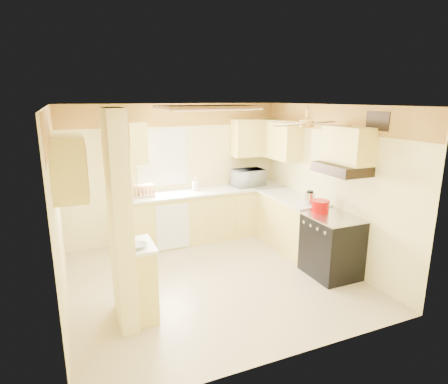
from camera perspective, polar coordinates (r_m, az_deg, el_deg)
name	(u,v)px	position (r m, az deg, el deg)	size (l,w,h in m)	color
floor	(214,279)	(5.67, -1.56, -13.09)	(4.00, 4.00, 0.00)	tan
ceiling	(213,105)	(5.04, -1.75, 13.06)	(4.00, 4.00, 0.00)	white
wall_back	(175,173)	(6.98, -7.41, 2.92)	(4.00, 4.00, 0.00)	#F4E595
wall_front	(287,245)	(3.61, 9.64, -7.96)	(4.00, 4.00, 0.00)	#F4E595
wall_left	(57,214)	(4.88, -24.06, -3.11)	(3.80, 3.80, 0.00)	#F4E595
wall_right	(329,184)	(6.22, 15.76, 1.11)	(3.80, 3.80, 0.00)	#F4E595
wallpaper_border	(174,115)	(6.83, -7.65, 11.55)	(4.00, 0.02, 0.40)	#FEC14B
partition_column	(120,221)	(4.38, -15.58, -4.27)	(0.20, 0.70, 2.50)	#F4E595
partition_ledge	(143,282)	(4.72, -12.21, -13.23)	(0.25, 0.55, 0.90)	#F7E769
ledge_top	(141,245)	(4.53, -12.52, -7.94)	(0.28, 0.58, 0.04)	silver
lower_cabinets_back	(207,215)	(7.05, -2.61, -3.58)	(3.00, 0.60, 0.90)	#F7E769
lower_cabinets_right	(291,223)	(6.72, 10.11, -4.68)	(0.60, 1.40, 0.90)	#F7E769
countertop_back	(207,191)	(6.91, -2.63, 0.11)	(3.04, 0.64, 0.04)	silver
countertop_right	(291,197)	(6.58, 10.21, -0.82)	(0.64, 1.44, 0.04)	silver
dishwasher_panel	(173,227)	(6.56, -7.81, -5.26)	(0.58, 0.02, 0.80)	white
window	(162,158)	(6.85, -9.48, 5.18)	(0.92, 0.02, 1.02)	white
upper_cab_back_left	(128,144)	(6.54, -14.38, 7.17)	(0.60, 0.35, 0.70)	#F7E769
upper_cab_back_right	(255,138)	(7.30, 4.72, 8.25)	(0.90, 0.35, 0.70)	#F7E769
upper_cab_right	(280,140)	(7.03, 8.55, 7.91)	(0.35, 1.00, 0.70)	#F7E769
upper_cab_left_wall	(68,167)	(4.50, -22.62, 3.53)	(0.35, 0.75, 0.70)	#F7E769
upper_cab_over_stove	(348,145)	(5.57, 18.37, 6.79)	(0.35, 0.76, 0.52)	#F7E769
stove	(332,246)	(5.84, 16.07, -7.88)	(0.68, 0.77, 0.92)	black
range_hood	(341,169)	(5.57, 17.45, 3.40)	(0.50, 0.76, 0.14)	black
poster_menu	(127,168)	(4.25, -14.62, 3.59)	(0.02, 0.42, 0.57)	black
poster_nashville	(130,224)	(4.41, -14.10, -4.73)	(0.02, 0.42, 0.57)	black
ceiling_light_panel	(206,108)	(5.55, -2.70, 12.69)	(1.35, 0.95, 0.06)	brown
ceiling_fan	(307,123)	(4.91, 12.48, 10.21)	(1.15, 1.15, 0.26)	gold
vent_grate	(378,121)	(5.40, 22.39, 9.97)	(0.02, 0.40, 0.25)	black
microwave	(249,178)	(7.23, 3.77, 2.20)	(0.59, 0.40, 0.32)	white
bowl	(139,246)	(4.40, -12.83, -7.98)	(0.19, 0.19, 0.05)	white
dutch_oven	(320,206)	(5.82, 14.46, -2.12)	(0.28, 0.28, 0.19)	#A70200
kettle	(310,198)	(6.08, 12.93, -0.95)	(0.15, 0.15, 0.23)	silver
dish_rack	(144,192)	(6.60, -12.11, -0.03)	(0.36, 0.27, 0.20)	tan
utensil_crock	(196,186)	(6.90, -4.35, 0.93)	(0.12, 0.12, 0.25)	white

